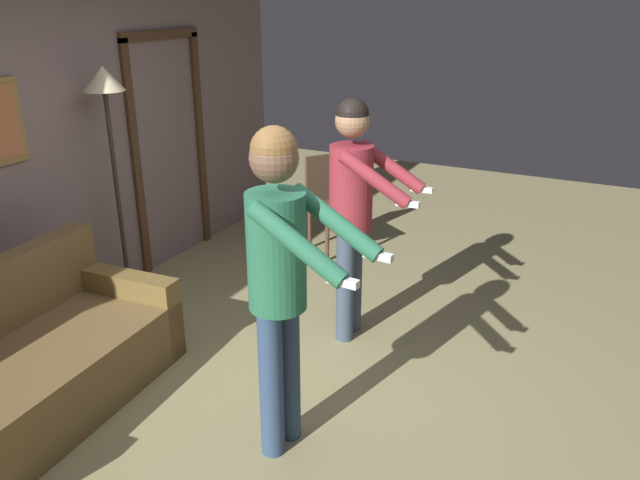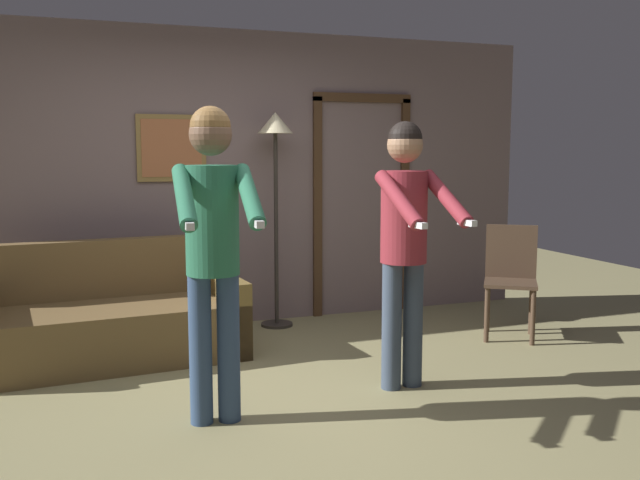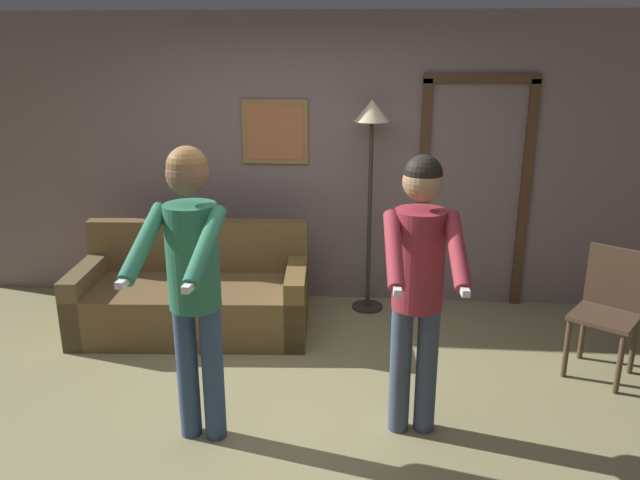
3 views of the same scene
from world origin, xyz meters
name	(u,v)px [view 2 (image 2 of 3)]	position (x,y,z in m)	size (l,w,h in m)	color
ground_plane	(269,403)	(0.00, 0.00, 0.00)	(12.00, 12.00, 0.00)	#958D5F
back_wall_assembly	(201,179)	(0.02, 2.12, 1.30)	(6.40, 0.10, 2.60)	slate
couch	(111,323)	(-0.84, 1.30, 0.28)	(1.95, 0.97, 0.87)	brown
torchiere_lamp	(276,153)	(0.62, 1.85, 1.53)	(0.31, 0.31, 1.88)	#332D28
person_standing_left	(213,232)	(-0.38, -0.20, 1.10)	(0.47, 0.72, 1.80)	#32496D
person_standing_right	(405,229)	(0.91, -0.03, 1.06)	(0.46, 0.68, 1.74)	#3D4B60
dining_chair_distant	(511,274)	(2.36, 0.84, 0.53)	(0.58, 0.58, 0.93)	#4C3828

